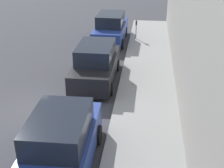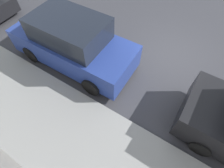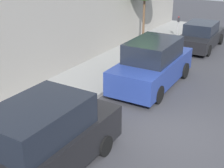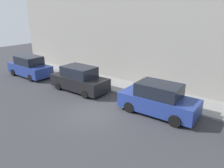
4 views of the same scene
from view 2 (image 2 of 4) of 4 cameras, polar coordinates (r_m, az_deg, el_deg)
ground_plane at (r=7.89m, az=18.27°, el=8.49°), size 60.00×60.00×0.00m
sidewalk at (r=5.45m, az=-2.14°, el=-23.58°), size 2.80×32.00×0.15m
parked_suv_second at (r=6.87m, az=-12.73°, el=12.89°), size 2.08×4.84×1.98m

